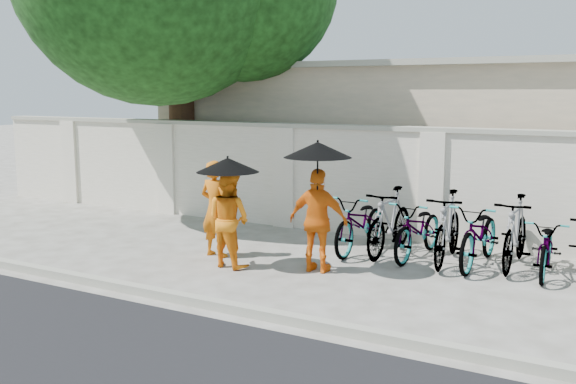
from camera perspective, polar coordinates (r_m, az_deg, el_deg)
The scene contains 16 objects.
ground at distance 9.94m, azimuth -3.89°, elevation -6.90°, with size 80.00×80.00×0.00m, color #AAA79F.
kerb at distance 8.61m, azimuth -10.10°, elevation -9.14°, with size 40.00×0.16×0.12m, color #9B9B8A.
compound_wall at distance 12.11m, azimuth 8.31°, elevation 0.73°, with size 20.00×0.30×2.00m, color white.
building_behind at distance 15.41m, azimuth 16.88°, elevation 4.43°, with size 14.00×6.00×3.20m, color beige.
monk_left at distance 10.61m, azimuth -6.46°, elevation -1.49°, with size 0.58×0.38×1.60m, color #D0650D.
monk_center at distance 9.99m, azimuth -5.29°, elevation -2.41°, with size 0.73×0.57×1.50m, color orange.
parasol_center at distance 9.76m, azimuth -5.38°, elevation 2.41°, with size 0.96×0.96×0.87m.
monk_right at distance 9.64m, azimuth 2.71°, elevation -2.57°, with size 0.92×0.38×1.58m, color orange.
parasol_right at distance 9.40m, azimuth 2.65°, elevation 3.78°, with size 1.01×1.01×1.09m.
bike_0 at distance 10.98m, azimuth 6.51°, elevation -2.72°, with size 0.67×1.91×1.00m, color gray.
bike_1 at distance 10.83m, azimuth 9.03°, elevation -2.61°, with size 0.53×1.87×1.12m, color gray.
bike_2 at distance 10.72m, azimuth 11.56°, elevation -3.24°, with size 0.64×1.84×0.97m, color gray.
bike_3 at distance 10.48m, azimuth 14.02°, elevation -3.10°, with size 0.54×1.90×1.14m, color gray.
bike_4 at distance 10.42m, azimuth 16.69°, elevation -3.63°, with size 0.68×1.94×1.02m, color gray.
bike_5 at distance 10.49m, azimuth 19.56°, elevation -3.41°, with size 0.53×1.86×1.12m, color gray.
bike_6 at distance 10.25m, azimuth 22.07°, elevation -4.53°, with size 0.58×1.67×0.88m, color gray.
Camera 1 is at (5.19, -8.03, 2.71)m, focal length 40.00 mm.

